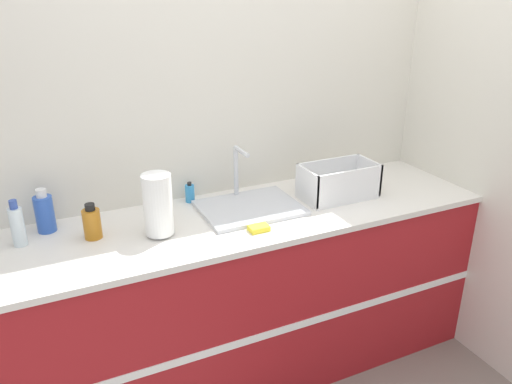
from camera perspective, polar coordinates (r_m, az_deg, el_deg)
wall_back at (r=2.62m, az=-3.64°, el=8.06°), size 4.76×0.06×2.60m
wall_right at (r=3.01m, az=21.28°, el=8.46°), size 0.06×2.64×2.60m
counter_cabinet at (r=2.67m, az=-0.34°, el=-11.40°), size 2.38×0.67×0.93m
sink at (r=2.47m, az=-0.70°, el=-1.51°), size 0.48×0.38×0.29m
paper_towel_roll at (r=2.21m, az=-11.14°, el=-1.47°), size 0.13×0.13×0.29m
dish_rack at (r=2.63m, az=9.37°, el=0.84°), size 0.39×0.21×0.18m
bottle_amber at (r=2.29m, az=-18.24°, el=-3.38°), size 0.08×0.08×0.16m
bottle_clear at (r=2.33m, az=-25.61°, el=-3.48°), size 0.06×0.06×0.21m
bottle_blue at (r=2.42m, az=-23.02°, el=-2.20°), size 0.08×0.08×0.20m
soap_dispenser at (r=2.57m, az=-7.57°, el=-0.12°), size 0.05×0.05×0.11m
sponge at (r=2.26m, az=0.34°, el=-4.17°), size 0.09×0.06×0.02m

